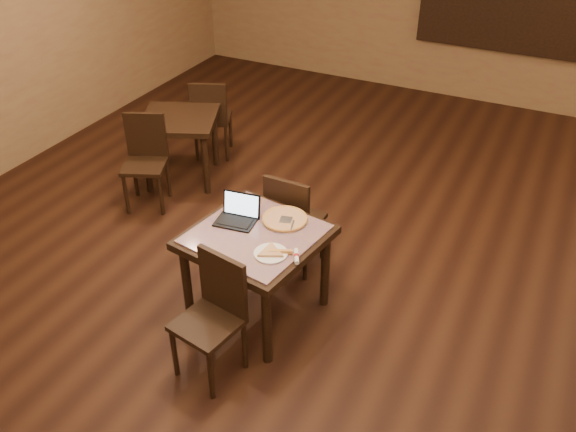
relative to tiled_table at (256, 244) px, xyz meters
The scene contains 14 objects.
ground 0.78m from the tiled_table, 12.67° to the left, with size 10.00×10.00×0.00m, color black.
tiled_table is the anchor object (origin of this frame).
chair_main_near 0.64m from the tiled_table, 88.61° to the right, with size 0.47×0.47×0.93m.
chair_main_far 0.63m from the tiled_table, 90.19° to the left, with size 0.41×0.41×0.93m.
laptop 0.27m from the tiled_table, 154.07° to the left, with size 0.32×0.27×0.20m.
plate 0.30m from the tiled_table, 39.29° to the right, with size 0.24×0.24×0.01m, color white.
pizza_slice 0.31m from the tiled_table, 39.29° to the right, with size 0.21×0.21×0.02m, color beige, non-canonical shape.
pizza_pan 0.29m from the tiled_table, 63.43° to the left, with size 0.35×0.35×0.01m, color silver.
pizza_whole 0.29m from the tiled_table, 63.43° to the left, with size 0.35×0.35×0.02m.
spatula 0.29m from the tiled_table, 57.53° to the left, with size 0.09×0.22×0.01m, color silver.
napkin_roll 0.44m from the tiled_table, 19.29° to the right, with size 0.10×0.15×0.04m.
other_table_b 2.32m from the tiled_table, 138.92° to the left, with size 1.00×1.00×0.72m.
other_table_b_chair_near 2.03m from the tiled_table, 151.24° to the left, with size 0.53×0.53×0.93m.
other_table_b_chair_far 2.69m from the tiled_table, 129.65° to the left, with size 0.53×0.53×0.93m.
Camera 1 is at (1.41, -3.26, 3.35)m, focal length 38.00 mm.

